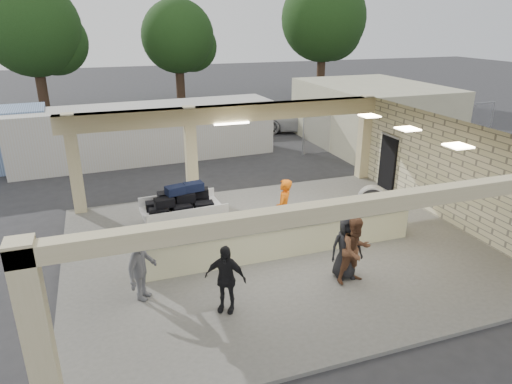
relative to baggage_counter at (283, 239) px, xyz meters
name	(u,v)px	position (x,y,z in m)	size (l,w,h in m)	color
ground	(276,249)	(0.00, 0.50, -0.59)	(120.00, 120.00, 0.00)	#2C2C2F
pavilion	(275,199)	(0.21, 1.16, 0.76)	(12.01, 10.00, 3.55)	#5E5D58
baggage_counter	(283,239)	(0.00, 0.00, 0.00)	(8.20, 0.58, 0.98)	beige
luggage_cart	(182,206)	(-2.38, 2.65, 0.31)	(2.61, 1.71, 1.48)	silver
drum_fan	(372,200)	(3.86, 1.49, 0.10)	(1.02, 0.77, 1.10)	silver
baggage_handler	(284,210)	(0.38, 0.90, 0.48)	(0.70, 0.39, 1.93)	orange
passenger_a	(355,250)	(1.15, -1.94, 0.40)	(0.86, 0.38, 1.78)	brown
passenger_b	(225,279)	(-2.26, -2.04, 0.34)	(0.96, 0.35, 1.64)	black
passenger_c	(142,265)	(-3.98, -0.95, 0.42)	(1.17, 0.41, 1.81)	#4F5055
passenger_d	(346,247)	(1.06, -1.66, 0.37)	(0.84, 0.34, 1.72)	black
car_white_a	(305,118)	(7.37, 14.41, 0.20)	(2.62, 5.52, 1.58)	silver
car_white_b	(370,116)	(11.48, 13.65, 0.17)	(1.80, 4.82, 1.52)	silver
car_dark	(252,121)	(4.24, 15.24, 0.08)	(1.42, 4.02, 1.34)	black
container_white	(147,132)	(-2.42, 11.31, 0.74)	(12.24, 2.45, 2.65)	silver
fence	(405,126)	(11.00, 9.50, 0.47)	(12.06, 0.06, 2.03)	gray
tree_left	(38,33)	(-7.68, 24.66, 5.00)	(6.60, 6.30, 9.00)	#382619
tree_mid	(182,39)	(2.32, 26.66, 4.38)	(6.00, 5.60, 8.00)	#382619
tree_right	(326,22)	(14.32, 25.66, 5.63)	(7.20, 7.00, 10.00)	#382619
adjacent_building	(371,114)	(9.50, 10.50, 1.01)	(6.00, 8.00, 3.20)	beige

